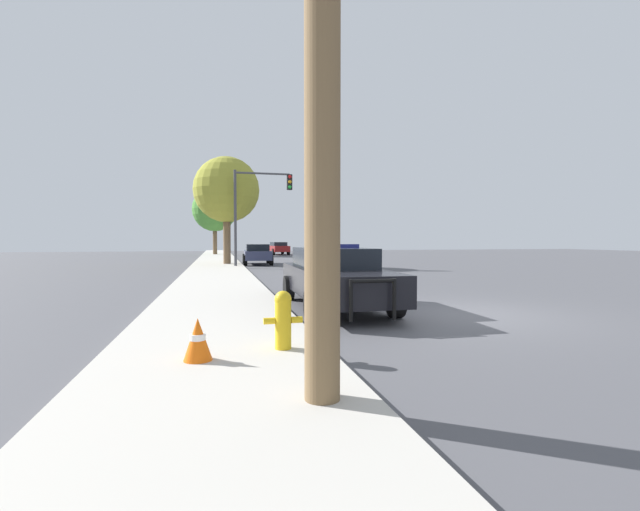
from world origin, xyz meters
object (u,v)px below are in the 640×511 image
at_px(fire_hydrant, 283,318).
at_px(tree_sidewalk_far, 215,209).
at_px(car_background_midblock, 257,254).
at_px(tree_sidewalk_mid, 227,190).
at_px(police_car, 335,276).
at_px(traffic_light, 258,199).
at_px(car_background_distant, 278,248).
at_px(traffic_cone, 198,339).

distance_m(fire_hydrant, tree_sidewalk_far, 39.94).
bearing_deg(car_background_midblock, tree_sidewalk_far, 101.43).
distance_m(car_background_midblock, tree_sidewalk_mid, 4.55).
bearing_deg(police_car, tree_sidewalk_mid, -81.97).
relative_size(traffic_light, car_background_distant, 1.18).
bearing_deg(traffic_cone, tree_sidewalk_mid, 87.80).
bearing_deg(traffic_light, car_background_distant, 78.96).
relative_size(tree_sidewalk_far, traffic_cone, 13.14).
relative_size(fire_hydrant, tree_sidewalk_mid, 0.12).
bearing_deg(traffic_cone, car_background_midblock, 82.98).
height_order(car_background_distant, traffic_cone, car_background_distant).
bearing_deg(traffic_light, tree_sidewalk_mid, 126.02).
xyz_separation_m(police_car, traffic_light, (-0.45, 15.04, 3.20)).
xyz_separation_m(fire_hydrant, traffic_light, (1.42, 19.16, 3.40)).
height_order(police_car, car_background_midblock, police_car).
relative_size(tree_sidewalk_mid, traffic_cone, 12.61).
bearing_deg(tree_sidewalk_far, traffic_cone, -90.03).
height_order(police_car, fire_hydrant, police_car).
distance_m(tree_sidewalk_mid, tree_sidewalk_far, 18.24).
relative_size(traffic_light, car_background_midblock, 1.31).
relative_size(fire_hydrant, car_background_distant, 0.17).
distance_m(traffic_light, tree_sidewalk_far, 20.72).
distance_m(fire_hydrant, tree_sidewalk_mid, 21.89).
height_order(fire_hydrant, traffic_light, traffic_light).
bearing_deg(tree_sidewalk_far, car_background_distant, 7.50).
xyz_separation_m(fire_hydrant, tree_sidewalk_far, (-1.09, 39.71, 4.20)).
distance_m(traffic_light, car_background_distant, 22.07).
bearing_deg(traffic_cone, traffic_light, 82.59).
bearing_deg(fire_hydrant, tree_sidewalk_mid, 90.73).
height_order(traffic_light, tree_sidewalk_far, tree_sidewalk_far).
bearing_deg(traffic_cone, police_car, 56.04).
distance_m(police_car, fire_hydrant, 4.52).
bearing_deg(car_background_distant, tree_sidewalk_far, -176.78).
distance_m(police_car, tree_sidewalk_far, 35.94).
xyz_separation_m(car_background_midblock, tree_sidewalk_far, (-2.78, 17.27, 4.04)).
height_order(traffic_light, car_background_midblock, traffic_light).
height_order(traffic_light, traffic_cone, traffic_light).
relative_size(car_background_distant, traffic_cone, 8.80).
distance_m(police_car, traffic_cone, 5.35).
xyz_separation_m(police_car, fire_hydrant, (-1.87, -4.11, -0.20)).
xyz_separation_m(traffic_light, car_background_midblock, (0.27, 3.28, -3.24)).
xyz_separation_m(car_background_distant, tree_sidewalk_mid, (-5.88, -19.10, 3.97)).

